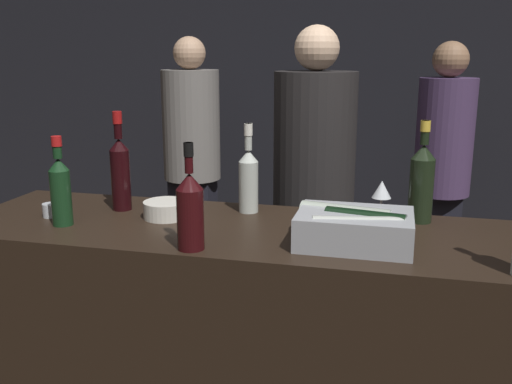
{
  "coord_description": "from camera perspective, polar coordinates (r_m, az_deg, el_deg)",
  "views": [
    {
      "loc": [
        0.45,
        -1.49,
        1.59
      ],
      "look_at": [
        0.0,
        0.34,
        1.13
      ],
      "focal_mm": 40.0,
      "sensor_mm": 36.0,
      "label": 1
    }
  ],
  "objects": [
    {
      "name": "red_wine_bottle_black_foil",
      "position": [
        1.72,
        -6.6,
        -1.64
      ],
      "size": [
        0.08,
        0.08,
        0.33
      ],
      "color": "black",
      "rests_on": "bar_counter"
    },
    {
      "name": "red_wine_bottle_tall",
      "position": [
        2.2,
        -13.43,
        2.17
      ],
      "size": [
        0.07,
        0.07,
        0.37
      ],
      "color": "black",
      "rests_on": "bar_counter"
    },
    {
      "name": "ice_bin_with_bottles",
      "position": [
        1.79,
        9.84,
        -3.43
      ],
      "size": [
        0.36,
        0.26,
        0.11
      ],
      "color": "#9EA0A5",
      "rests_on": "bar_counter"
    },
    {
      "name": "white_wine_bottle",
      "position": [
        2.12,
        -0.76,
        1.47
      ],
      "size": [
        0.07,
        0.07,
        0.33
      ],
      "color": "#B2B7AD",
      "rests_on": "bar_counter"
    },
    {
      "name": "person_in_hoodie",
      "position": [
        3.83,
        -6.42,
        3.84
      ],
      "size": [
        0.38,
        0.38,
        1.7
      ],
      "rotation": [
        0.0,
        0.0,
        3.1
      ],
      "color": "black",
      "rests_on": "ground_plane"
    },
    {
      "name": "wine_glass",
      "position": [
        2.11,
        12.46,
        0.11
      ],
      "size": [
        0.07,
        0.07,
        0.13
      ],
      "color": "silver",
      "rests_on": "bar_counter"
    },
    {
      "name": "champagne_bottle",
      "position": [
        2.07,
        16.24,
        1.09
      ],
      "size": [
        0.08,
        0.08,
        0.36
      ],
      "color": "black",
      "rests_on": "bar_counter"
    },
    {
      "name": "person_grey_polo",
      "position": [
        3.65,
        18.14,
        2.55
      ],
      "size": [
        0.34,
        0.34,
        1.67
      ],
      "rotation": [
        0.0,
        0.0,
        -2.88
      ],
      "color": "black",
      "rests_on": "ground_plane"
    },
    {
      "name": "red_wine_bottle_burgundy",
      "position": [
        2.06,
        -18.98,
        0.38
      ],
      "size": [
        0.07,
        0.07,
        0.31
      ],
      "color": "#143319",
      "rests_on": "bar_counter"
    },
    {
      "name": "person_blond_tee",
      "position": [
        2.8,
        5.78,
        0.4
      ],
      "size": [
        0.39,
        0.39,
        1.72
      ],
      "rotation": [
        0.0,
        0.0,
        -1.18
      ],
      "color": "black",
      "rests_on": "ground_plane"
    },
    {
      "name": "candle_votive",
      "position": [
        2.21,
        -19.79,
        -1.71
      ],
      "size": [
        0.06,
        0.06,
        0.05
      ],
      "color": "silver",
      "rests_on": "bar_counter"
    },
    {
      "name": "bar_counter",
      "position": [
        2.15,
        -0.21,
        -16.63
      ],
      "size": [
        2.11,
        0.63,
        1.01
      ],
      "color": "black",
      "rests_on": "ground_plane"
    },
    {
      "name": "bowl_white",
      "position": [
        2.09,
        -8.98,
        -1.69
      ],
      "size": [
        0.16,
        0.16,
        0.06
      ],
      "color": "silver",
      "rests_on": "bar_counter"
    },
    {
      "name": "wall_back_chalkboard",
      "position": [
        4.35,
        8.03,
        11.0
      ],
      "size": [
        6.4,
        0.06,
        2.8
      ],
      "color": "black",
      "rests_on": "ground_plane"
    }
  ]
}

